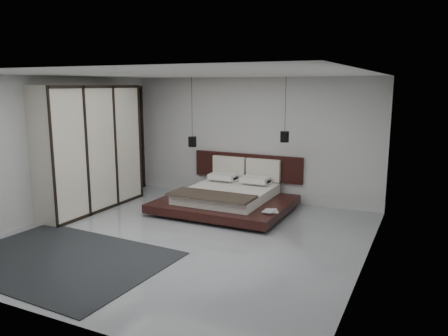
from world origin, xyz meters
The scene contains 14 objects.
floor centered at (0.00, 0.00, 0.00)m, with size 6.00×6.00×0.00m, color #979A9F.
ceiling centered at (0.00, 0.00, 2.80)m, with size 6.00×6.00×0.00m, color white.
wall_back centered at (0.00, 3.00, 1.40)m, with size 6.00×6.00×0.00m, color #BBBBB8.
wall_front centered at (0.00, -3.00, 1.40)m, with size 6.00×6.00×0.00m, color #BBBBB8.
wall_left centered at (-3.00, 0.00, 1.40)m, with size 6.00×6.00×0.00m, color #BBBBB8.
wall_right centered at (3.00, 0.00, 1.40)m, with size 6.00×6.00×0.00m, color #BBBBB8.
lattice_screen centered at (-2.95, 2.45, 1.30)m, with size 0.05×0.90×2.60m, color black.
bed centered at (-0.07, 1.91, 0.28)m, with size 2.66×2.34×1.06m.
book_lower centered at (1.03, 1.27, 0.26)m, with size 0.23×0.30×0.03m, color #99724C.
book_upper centered at (1.01, 1.25, 0.29)m, with size 0.19×0.27×0.02m, color #99724C.
pendant_left centered at (-1.16, 2.32, 1.36)m, with size 0.19×0.19×1.56m.
pendant_right centered at (1.03, 2.32, 1.58)m, with size 0.18×0.18×1.34m.
wardrobe centered at (-2.70, 0.69, 1.31)m, with size 0.63×2.67×2.62m.
rug centered at (-1.20, -1.70, 0.01)m, with size 3.21×2.29×0.01m, color black.
Camera 1 is at (3.77, -6.27, 2.62)m, focal length 35.00 mm.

